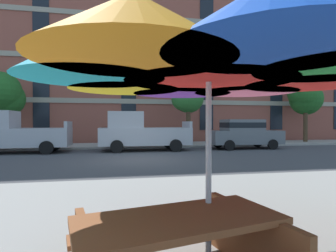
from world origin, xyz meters
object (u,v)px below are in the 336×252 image
Objects in this scene: street_tree_middle at (187,98)px; patio_umbrella at (209,59)px; street_tree_left at (2,94)px; street_tree_right at (305,98)px; picnic_table at (179,249)px; pickup_silver_midblock at (141,133)px; sedan_gray at (244,133)px; pickup_silver at (14,133)px.

street_tree_middle is 1.19× the size of patio_umbrella.
street_tree_left is 1.28× the size of patio_umbrella.
picnic_table is (-13.94, -16.34, -3.01)m from street_tree_right.
street_tree_left is at bearing 158.97° from pickup_silver_midblock.
sedan_gray is 14.44m from patio_umbrella.
street_tree_middle is 9.60m from street_tree_right.
street_tree_right reaches higher than sedan_gray.
street_tree_right reaches higher than street_tree_left.
pickup_silver_midblock is at bearing 0.00° from pickup_silver.
sedan_gray is at bearing -0.00° from pickup_silver.
street_tree_middle is (3.48, 2.92, 2.25)m from pickup_silver_midblock.
sedan_gray is 1.19× the size of patio_umbrella.
pickup_silver is at bearing 180.00° from pickup_silver_midblock.
picnic_table is at bearing -66.21° from pickup_silver.
street_tree_left is 0.99× the size of street_tree_right.
patio_umbrella is (7.88, -15.91, -1.13)m from street_tree_left.
patio_umbrella is (6.14, -12.70, 1.22)m from pickup_silver.
street_tree_right is at bearing 49.54° from picnic_table.
street_tree_left is (-1.74, 3.21, 2.35)m from pickup_silver.
pickup_silver_midblock is 1.16× the size of sedan_gray.
pickup_silver_midblock is at bearing 86.22° from picnic_table.
picnic_table is at bearing -118.70° from sedan_gray.
street_tree_right is (21.43, 0.08, 0.13)m from street_tree_left.
street_tree_left is (-8.35, 3.21, 2.35)m from pickup_silver_midblock.
pickup_silver_midblock is (6.62, 0.00, 0.00)m from pickup_silver.
pickup_silver is 2.46× the size of picnic_table.
sedan_gray is (12.90, -0.00, -0.08)m from pickup_silver.
pickup_silver_midblock reaches higher than picnic_table.
sedan_gray reaches higher than picnic_table.
sedan_gray is at bearing -0.00° from pickup_silver_midblock.
pickup_silver is at bearing -61.60° from street_tree_left.
street_tree_left is 11.84m from street_tree_middle.
pickup_silver is at bearing -170.51° from street_tree_right.
street_tree_left reaches higher than picnic_table.
street_tree_right reaches higher than pickup_silver.
street_tree_left is 17.79m from patio_umbrella.
picnic_table is (-0.39, -0.35, -1.76)m from patio_umbrella.
street_tree_middle is at bearing 39.92° from pickup_silver_midblock.
patio_umbrella is at bearing -118.01° from sedan_gray.
sedan_gray is 0.92× the size of street_tree_right.
patio_umbrella reaches higher than pickup_silver.
pickup_silver is 14.27m from picnic_table.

